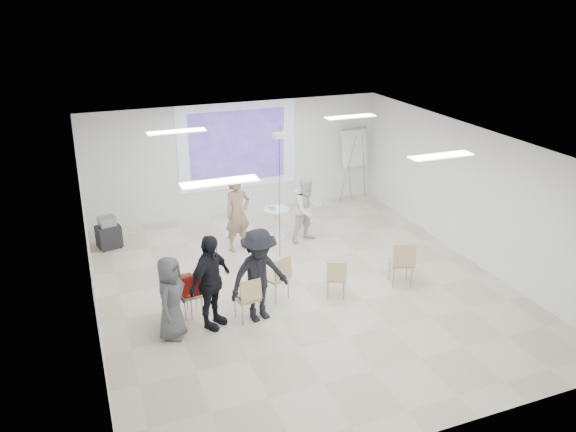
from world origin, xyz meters
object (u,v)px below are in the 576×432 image
object	(u,v)px
audience_left	(210,276)
av_cart	(109,233)
chair_center	(278,275)
chair_far_left	(179,291)
flipchart_easel	(354,147)
pedestal_table	(276,221)
chair_right_far	(402,260)
chair_left_inner	(248,296)
audience_outer	(170,293)
player_left	(237,209)
chair_right_inner	(336,276)
player_right	(307,206)
chair_left_mid	(191,292)
audience_mid	(259,270)
laptop	(246,296)

from	to	relation	value
audience_left	av_cart	size ratio (longest dim) A/B	2.61
chair_center	audience_left	size ratio (longest dim) A/B	0.46
chair_far_left	flipchart_easel	bearing A→B (deg)	37.64
pedestal_table	chair_right_far	xyz separation A→B (m)	(1.55, -3.22, 0.15)
chair_left_inner	audience_outer	world-z (taller)	audience_outer
player_left	chair_right_far	world-z (taller)	player_left
chair_center	chair_right_far	size ratio (longest dim) A/B	0.95
player_left	chair_right_inner	bearing A→B (deg)	-84.70
player_left	flipchart_easel	xyz separation A→B (m)	(4.00, 2.01, 0.56)
player_right	chair_left_mid	world-z (taller)	player_right
chair_right_inner	av_cart	xyz separation A→B (m)	(-3.98, 4.04, -0.12)
audience_mid	audience_outer	distance (m)	1.61
pedestal_table	flipchart_easel	xyz separation A→B (m)	(2.93, 1.68, 1.14)
chair_left_inner	chair_center	size ratio (longest dim) A/B	0.95
audience_mid	flipchart_easel	size ratio (longest dim) A/B	0.95
pedestal_table	audience_mid	world-z (taller)	audience_mid
chair_center	player_left	bearing A→B (deg)	67.62
player_right	av_cart	bearing A→B (deg)	150.94
chair_far_left	av_cart	distance (m)	3.85
chair_right_inner	audience_outer	bearing A→B (deg)	-152.90
chair_far_left	audience_outer	world-z (taller)	audience_outer
laptop	av_cart	world-z (taller)	av_cart
chair_left_inner	audience_outer	size ratio (longest dim) A/B	0.52
chair_center	chair_left_mid	bearing A→B (deg)	155.70
chair_left_mid	chair_left_inner	xyz separation A→B (m)	(0.94, -0.52, 0.01)
player_left	player_right	size ratio (longest dim) A/B	1.14
player_right	chair_right_far	xyz separation A→B (m)	(0.91, -2.79, -0.32)
chair_center	chair_right_inner	size ratio (longest dim) A/B	1.14
player_left	chair_left_mid	bearing A→B (deg)	-140.12
pedestal_table	laptop	xyz separation A→B (m)	(-1.78, -3.26, 0.04)
chair_far_left	laptop	distance (m)	1.23
chair_center	audience_left	xyz separation A→B (m)	(-1.44, -0.44, 0.47)
flipchart_easel	chair_far_left	bearing A→B (deg)	-148.61
pedestal_table	player_right	bearing A→B (deg)	-34.07
chair_center	audience_outer	distance (m)	2.24
audience_outer	chair_center	bearing A→B (deg)	-46.21
player_left	audience_left	world-z (taller)	audience_left
flipchart_easel	chair_right_far	bearing A→B (deg)	-112.12
chair_left_inner	chair_right_far	size ratio (longest dim) A/B	0.90
pedestal_table	audience_mid	size ratio (longest dim) A/B	0.38
chair_far_left	chair_right_far	distance (m)	4.49
chair_far_left	pedestal_table	bearing A→B (deg)	44.16
player_left	chair_left_mid	distance (m)	3.03
chair_right_far	laptop	distance (m)	3.33
chair_right_inner	audience_left	distance (m)	2.58
flipchart_easel	player_left	bearing A→B (deg)	-159.68
chair_right_inner	audience_mid	bearing A→B (deg)	-149.54
pedestal_table	audience_left	xyz separation A→B (m)	(-2.43, -3.27, 0.59)
audience_left	audience_mid	distance (m)	0.88
laptop	audience_mid	bearing A→B (deg)	148.94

